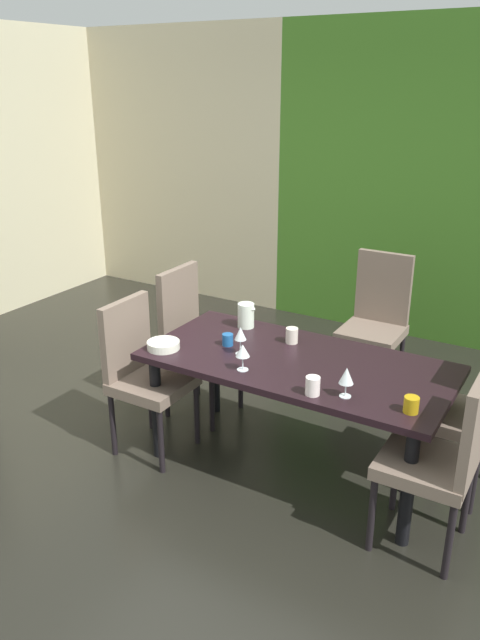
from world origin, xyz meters
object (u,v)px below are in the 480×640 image
at_px(wine_glass_near_shelf, 240,334).
at_px(cup_left, 292,335).
at_px(wine_glass_south, 243,351).
at_px(cup_center, 228,340).
at_px(dining_table, 297,373).
at_px(pitcher_front, 246,315).
at_px(chair_left_far, 193,336).
at_px(chair_right_far, 471,402).
at_px(chair_head_far, 376,317).
at_px(cup_rear, 313,386).
at_px(chair_left_near, 142,369).
at_px(chair_right_near, 444,454).
at_px(serving_bowl_north, 163,345).
at_px(wine_glass_corner, 346,376).
at_px(cup_near_window, 411,405).

distance_m(wine_glass_near_shelf, cup_left, 0.37).
height_order(wine_glass_south, cup_center, wine_glass_south).
bearing_deg(dining_table, pitcher_front, 150.48).
height_order(wine_glass_near_shelf, cup_center, wine_glass_near_shelf).
bearing_deg(cup_center, chair_left_far, 147.36).
height_order(chair_right_far, cup_left, chair_right_far).
bearing_deg(chair_head_far, cup_rear, 97.41).
bearing_deg(wine_glass_near_shelf, pitcher_front, 115.76).
relative_size(chair_head_far, chair_left_far, 1.00).
height_order(dining_table, chair_left_near, chair_left_near).
distance_m(chair_right_near, serving_bowl_north, 1.71).
distance_m(chair_right_far, wine_glass_near_shelf, 1.35).
bearing_deg(pitcher_front, chair_right_near, -21.56).
height_order(chair_right_near, wine_glass_corner, chair_right_near).
xyz_separation_m(chair_left_near, wine_glass_near_shelf, (0.61, 0.18, 0.30)).
xyz_separation_m(chair_right_near, chair_left_near, (-1.86, -0.00, -0.00)).
distance_m(chair_head_far, pitcher_front, 1.17).
bearing_deg(serving_bowl_north, cup_left, 37.34).
bearing_deg(chair_head_far, chair_left_near, 58.36).
xyz_separation_m(wine_glass_south, wine_glass_corner, (0.61, 0.00, 0.00)).
distance_m(chair_left_far, wine_glass_corner, 1.48).
distance_m(chair_right_near, wine_glass_near_shelf, 1.31).
distance_m(wine_glass_near_shelf, cup_center, 0.18).
relative_size(wine_glass_corner, pitcher_front, 1.00).
bearing_deg(dining_table, wine_glass_south, -126.36).
bearing_deg(dining_table, chair_left_far, 163.33).
bearing_deg(cup_near_window, wine_glass_corner, -177.96).
xyz_separation_m(chair_right_near, wine_glass_near_shelf, (-1.26, 0.18, 0.30)).
distance_m(wine_glass_near_shelf, serving_bowl_north, 0.48).
bearing_deg(chair_right_far, wine_glass_near_shelf, 106.61).
height_order(serving_bowl_north, cup_left, cup_left).
distance_m(cup_left, cup_rear, 0.68).
height_order(wine_glass_near_shelf, pitcher_front, wine_glass_near_shelf).
bearing_deg(chair_head_far, wine_glass_corner, 103.13).
bearing_deg(chair_left_near, cup_rear, 86.94).
bearing_deg(wine_glass_corner, cup_rear, -156.52).
bearing_deg(chair_right_far, pitcher_front, 89.61).
xyz_separation_m(chair_right_far, pitcher_front, (-1.45, 0.01, 0.23)).
distance_m(dining_table, wine_glass_south, 0.40).
bearing_deg(chair_right_far, chair_left_near, 106.70).
bearing_deg(wine_glass_near_shelf, chair_right_near, -8.32).
distance_m(dining_table, cup_center, 0.48).
relative_size(chair_right_near, chair_left_far, 0.95).
bearing_deg(cup_center, chair_left_near, -151.65).
bearing_deg(chair_head_far, cup_center, 69.31).
height_order(chair_left_near, wine_glass_south, chair_left_near).
height_order(dining_table, pitcher_front, pitcher_front).
xyz_separation_m(serving_bowl_north, pitcher_front, (0.25, 0.56, 0.06)).
bearing_deg(dining_table, chair_head_far, 88.22).
height_order(chair_head_far, chair_left_near, chair_head_far).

